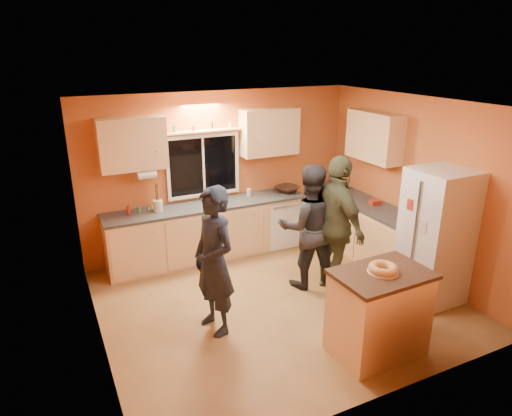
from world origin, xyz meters
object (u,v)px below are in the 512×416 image
person_center (308,227)px  person_right (337,226)px  island (379,312)px  person_left (214,262)px  refrigerator (436,237)px

person_center → person_right: (0.26, -0.30, 0.08)m
island → person_center: size_ratio=0.59×
island → person_left: person_left is taller
refrigerator → person_center: bearing=141.2°
island → person_left: 1.92m
person_center → person_right: person_right is taller
refrigerator → person_center: 1.66m
refrigerator → island: 1.58m
person_right → island: bearing=166.1°
person_right → person_center: bearing=41.7°
person_center → person_right: bearing=148.0°
person_left → person_right: (1.82, 0.17, 0.06)m
person_right → person_left: bearing=96.5°
refrigerator → person_left: (-2.86, 0.57, -0.00)m
refrigerator → island: refrigerator is taller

